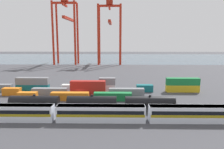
{
  "coord_description": "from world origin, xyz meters",
  "views": [
    {
      "loc": [
        12.23,
        -74.24,
        19.76
      ],
      "look_at": [
        10.54,
        19.94,
        4.22
      ],
      "focal_mm": 35.52,
      "sensor_mm": 36.0,
      "label": 1
    }
  ],
  "objects": [
    {
      "name": "gantry_crane_west",
      "position": [
        -25.88,
        98.42,
        29.91
      ],
      "size": [
        17.71,
        40.89,
        49.54
      ],
      "color": "red",
      "rests_on": "ground_plane"
    },
    {
      "name": "shipping_container_1",
      "position": [
        -16.23,
        -5.58,
        1.3
      ],
      "size": [
        6.04,
        2.44,
        2.6
      ],
      "primitive_type": "cube",
      "color": "orange",
      "rests_on": "ground_plane"
    },
    {
      "name": "shipping_container_16",
      "position": [
        22.96,
        6.43,
        1.3
      ],
      "size": [
        6.04,
        2.44,
        2.6
      ],
      "primitive_type": "cube",
      "color": "#146066",
      "rests_on": "ground_plane"
    },
    {
      "name": "shipping_container_6",
      "position": [
        -10.8,
        0.42,
        1.3
      ],
      "size": [
        12.1,
        2.44,
        2.6
      ],
      "primitive_type": "cube",
      "color": "slate",
      "rests_on": "ground_plane"
    },
    {
      "name": "shipping_container_11",
      "position": [
        -18.99,
        6.43,
        1.3
      ],
      "size": [
        12.1,
        2.44,
        2.6
      ],
      "primitive_type": "cube",
      "color": "#146066",
      "rests_on": "ground_plane"
    },
    {
      "name": "ground_plane",
      "position": [
        0.0,
        40.0,
        0.0
      ],
      "size": [
        420.0,
        420.0,
        0.0
      ],
      "primitive_type": "plane",
      "color": "#424247"
    },
    {
      "name": "shipping_container_15",
      "position": [
        8.98,
        6.43,
        3.9
      ],
      "size": [
        6.04,
        2.44,
        2.6
      ],
      "primitive_type": "cube",
      "color": "slate",
      "rests_on": "shipping_container_14"
    },
    {
      "name": "freight_tank_row",
      "position": [
        5.69,
        -15.87,
        2.15
      ],
      "size": [
        45.06,
        3.04,
        4.5
      ],
      "color": "#232326",
      "rests_on": "ground_plane"
    },
    {
      "name": "shipping_container_7",
      "position": [
        2.56,
        0.42,
        1.3
      ],
      "size": [
        12.1,
        2.44,
        2.6
      ],
      "primitive_type": "cube",
      "color": "#AD211C",
      "rests_on": "ground_plane"
    },
    {
      "name": "shipping_container_3",
      "position": [
        11.22,
        -5.58,
        1.3
      ],
      "size": [
        12.1,
        2.44,
        2.6
      ],
      "primitive_type": "cube",
      "color": "#197538",
      "rests_on": "ground_plane"
    },
    {
      "name": "shipping_container_13",
      "position": [
        -5.01,
        6.43,
        1.3
      ],
      "size": [
        6.04,
        2.44,
        2.6
      ],
      "primitive_type": "cube",
      "color": "silver",
      "rests_on": "ground_plane"
    },
    {
      "name": "shipping_container_9",
      "position": [
        15.93,
        0.42,
        1.3
      ],
      "size": [
        12.1,
        2.44,
        2.6
      ],
      "primitive_type": "cube",
      "color": "slate",
      "rests_on": "ground_plane"
    },
    {
      "name": "shipping_container_5",
      "position": [
        -24.16,
        0.42,
        1.3
      ],
      "size": [
        6.04,
        2.44,
        2.6
      ],
      "primitive_type": "cube",
      "color": "orange",
      "rests_on": "ground_plane"
    },
    {
      "name": "shipping_container_8",
      "position": [
        2.56,
        0.42,
        3.9
      ],
      "size": [
        12.1,
        2.44,
        2.6
      ],
      "primitive_type": "cube",
      "color": "#AD211C",
      "rests_on": "shipping_container_7"
    },
    {
      "name": "shipping_container_14",
      "position": [
        8.98,
        6.43,
        1.3
      ],
      "size": [
        6.04,
        2.44,
        2.6
      ],
      "primitive_type": "cube",
      "color": "silver",
      "rests_on": "ground_plane"
    },
    {
      "name": "harbour_water",
      "position": [
        0.0,
        146.11,
        0.0
      ],
      "size": [
        400.0,
        110.0,
        0.01
      ],
      "primitive_type": "cube",
      "color": "#475B6B",
      "rests_on": "ground_plane"
    },
    {
      "name": "shipping_container_12",
      "position": [
        -18.99,
        6.43,
        3.9
      ],
      "size": [
        12.1,
        2.44,
        2.6
      ],
      "primitive_type": "cube",
      "color": "slate",
      "rests_on": "shipping_container_11"
    },
    {
      "name": "shipping_container_18",
      "position": [
        36.95,
        6.43,
        3.9
      ],
      "size": [
        12.1,
        2.44,
        2.6
      ],
      "primitive_type": "cube",
      "color": "#197538",
      "rests_on": "shipping_container_17"
    },
    {
      "name": "passenger_train",
      "position": [
        8.66,
        -23.58,
        2.14
      ],
      "size": [
        65.07,
        3.14,
        3.9
      ],
      "color": "silver",
      "rests_on": "ground_plane"
    },
    {
      "name": "gantry_crane_central",
      "position": [
        7.35,
        98.03,
        28.26
      ],
      "size": [
        17.87,
        37.14,
        47.31
      ],
      "color": "red",
      "rests_on": "ground_plane"
    },
    {
      "name": "shipping_container_17",
      "position": [
        36.95,
        6.43,
        1.3
      ],
      "size": [
        12.1,
        2.44,
        2.6
      ],
      "primitive_type": "cube",
      "color": "gold",
      "rests_on": "ground_plane"
    },
    {
      "name": "shipping_container_2",
      "position": [
        -2.5,
        -5.58,
        1.3
      ],
      "size": [
        12.1,
        2.44,
        2.6
      ],
      "primitive_type": "cube",
      "color": "orange",
      "rests_on": "ground_plane"
    }
  ]
}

